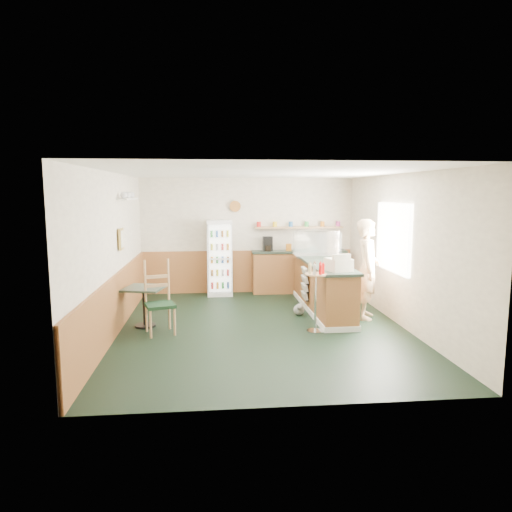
{
  "coord_description": "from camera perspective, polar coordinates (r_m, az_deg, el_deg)",
  "views": [
    {
      "loc": [
        -0.85,
        -7.74,
        2.37
      ],
      "look_at": [
        -0.04,
        0.6,
        1.2
      ],
      "focal_mm": 32.0,
      "sensor_mm": 36.0,
      "label": 1
    }
  ],
  "objects": [
    {
      "name": "ground",
      "position": [
        8.14,
        0.68,
        -8.97
      ],
      "size": [
        6.0,
        6.0,
        0.0
      ],
      "primitive_type": "plane",
      "color": "black",
      "rests_on": "ground"
    },
    {
      "name": "service_counter",
      "position": [
        9.28,
        8.29,
        -4.0
      ],
      "size": [
        0.68,
        3.01,
        1.01
      ],
      "color": "#A56535",
      "rests_on": "ground"
    },
    {
      "name": "cafe_table",
      "position": [
        8.33,
        -13.76,
        -5.22
      ],
      "size": [
        0.78,
        0.78,
        0.72
      ],
      "rotation": [
        0.0,
        0.0,
        -0.23
      ],
      "color": "black",
      "rests_on": "ground"
    },
    {
      "name": "drinks_fridge",
      "position": [
        10.59,
        -4.56,
        -0.22
      ],
      "size": [
        0.57,
        0.51,
        1.74
      ],
      "color": "white",
      "rests_on": "ground"
    },
    {
      "name": "shopkeeper",
      "position": [
        8.8,
        13.76,
        -1.61
      ],
      "size": [
        0.63,
        0.74,
        1.88
      ],
      "primitive_type": "imported",
      "rotation": [
        0.0,
        0.0,
        1.25
      ],
      "color": "tan",
      "rests_on": "ground"
    },
    {
      "name": "cash_register",
      "position": [
        8.1,
        10.28,
        -1.07
      ],
      "size": [
        0.46,
        0.48,
        0.22
      ],
      "primitive_type": "cube",
      "rotation": [
        0.0,
        0.0,
        0.26
      ],
      "color": "beige",
      "rests_on": "service_counter"
    },
    {
      "name": "condiment_stand",
      "position": [
        7.81,
        7.49,
        -3.89
      ],
      "size": [
        0.38,
        0.38,
        1.18
      ],
      "rotation": [
        0.0,
        0.0,
        -0.23
      ],
      "color": "silver",
      "rests_on": "ground"
    },
    {
      "name": "back_counter",
      "position": [
        10.89,
        5.31,
        -1.73
      ],
      "size": [
        2.24,
        0.42,
        1.69
      ],
      "color": "#A56535",
      "rests_on": "ground"
    },
    {
      "name": "room_envelope",
      "position": [
        8.54,
        -1.35,
        2.26
      ],
      "size": [
        5.04,
        6.02,
        2.72
      ],
      "color": "silver",
      "rests_on": "ground"
    },
    {
      "name": "newspaper_rack",
      "position": [
        9.19,
        6.13,
        -3.47
      ],
      "size": [
        0.09,
        0.41,
        0.65
      ],
      "color": "black",
      "rests_on": "ground"
    },
    {
      "name": "display_case",
      "position": [
        9.69,
        7.6,
        1.43
      ],
      "size": [
        0.96,
        0.5,
        0.55
      ],
      "color": "silver",
      "rests_on": "service_counter"
    },
    {
      "name": "cafe_chair",
      "position": [
        7.93,
        -11.87,
        -4.77
      ],
      "size": [
        0.58,
        0.58,
        1.24
      ],
      "rotation": [
        0.0,
        0.0,
        0.3
      ],
      "color": "black",
      "rests_on": "ground"
    },
    {
      "name": "dog_doorstop",
      "position": [
        8.95,
        5.41,
        -6.64
      ],
      "size": [
        0.21,
        0.27,
        0.25
      ],
      "rotation": [
        0.0,
        0.0,
        0.08
      ],
      "color": "gray",
      "rests_on": "ground"
    }
  ]
}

